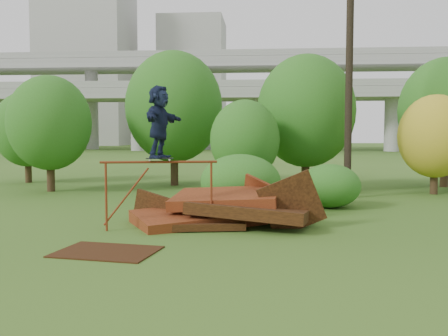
# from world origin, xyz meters

# --- Properties ---
(ground) EXTENTS (240.00, 240.00, 0.00)m
(ground) POSITION_xyz_m (0.00, 0.00, 0.00)
(ground) COLOR #2D5116
(ground) RESTS_ON ground
(scrap_pile) EXTENTS (5.56, 3.46, 1.85)m
(scrap_pile) POSITION_xyz_m (-0.83, 2.44, 0.41)
(scrap_pile) COLOR #4B210D
(scrap_pile) RESTS_ON ground
(grind_rail) EXTENTS (2.98, 0.62, 1.82)m
(grind_rail) POSITION_xyz_m (-2.45, 1.47, 1.33)
(grind_rail) COLOR maroon
(grind_rail) RESTS_ON ground
(skateboard) EXTENTS (0.73, 0.32, 0.07)m
(skateboard) POSITION_xyz_m (-2.44, 1.47, 1.87)
(skateboard) COLOR black
(skateboard) RESTS_ON grind_rail
(skater) EXTENTS (0.96, 1.82, 1.88)m
(skater) POSITION_xyz_m (-2.44, 1.47, 2.83)
(skater) COLOR #161E3A
(skater) RESTS_ON skateboard
(flat_plate) EXTENTS (2.28, 1.79, 0.03)m
(flat_plate) POSITION_xyz_m (-3.06, -1.06, 0.01)
(flat_plate) COLOR #321A0A
(flat_plate) RESTS_ON ground
(tree_0) EXTENTS (3.56, 3.56, 5.02)m
(tree_0) POSITION_xyz_m (-8.98, 9.62, 2.97)
(tree_0) COLOR black
(tree_0) RESTS_ON ground
(tree_1) EXTENTS (4.66, 4.66, 6.48)m
(tree_1) POSITION_xyz_m (-4.08, 12.57, 3.79)
(tree_1) COLOR black
(tree_1) RESTS_ON ground
(tree_2) EXTENTS (2.73, 2.73, 3.85)m
(tree_2) POSITION_xyz_m (-0.50, 8.23, 2.27)
(tree_2) COLOR black
(tree_2) RESTS_ON ground
(tree_3) EXTENTS (4.32, 4.32, 6.00)m
(tree_3) POSITION_xyz_m (2.10, 11.05, 3.51)
(tree_3) COLOR black
(tree_3) RESTS_ON ground
(tree_4) EXTENTS (2.99, 2.99, 4.13)m
(tree_4) POSITION_xyz_m (7.30, 9.98, 2.40)
(tree_4) COLOR black
(tree_4) RESTS_ON ground
(tree_5) EXTENTS (4.32, 4.32, 6.07)m
(tree_5) POSITION_xyz_m (8.71, 12.87, 3.58)
(tree_5) COLOR black
(tree_5) RESTS_ON ground
(tree_6) EXTENTS (3.33, 3.33, 4.65)m
(tree_6) POSITION_xyz_m (-11.79, 13.30, 2.73)
(tree_6) COLOR black
(tree_6) RESTS_ON ground
(shrub_left) EXTENTS (2.67, 2.46, 1.85)m
(shrub_left) POSITION_xyz_m (-0.51, 5.11, 0.92)
(shrub_left) COLOR #285416
(shrub_left) RESTS_ON ground
(shrub_right) EXTENTS (2.11, 1.93, 1.49)m
(shrub_right) POSITION_xyz_m (2.49, 5.80, 0.75)
(shrub_right) COLOR #285416
(shrub_right) RESTS_ON ground
(utility_pole) EXTENTS (1.40, 0.28, 10.88)m
(utility_pole) POSITION_xyz_m (3.51, 8.43, 5.51)
(utility_pole) COLOR black
(utility_pole) RESTS_ON ground
(freeway_overpass) EXTENTS (160.00, 15.00, 13.70)m
(freeway_overpass) POSITION_xyz_m (0.00, 62.92, 10.32)
(freeway_overpass) COLOR gray
(freeway_overpass) RESTS_ON ground
(building_left) EXTENTS (18.00, 16.00, 35.00)m
(building_left) POSITION_xyz_m (-38.00, 95.00, 17.50)
(building_left) COLOR #9E9E99
(building_left) RESTS_ON ground
(building_right) EXTENTS (14.00, 14.00, 28.00)m
(building_right) POSITION_xyz_m (-16.00, 102.00, 14.00)
(building_right) COLOR #9E9E99
(building_right) RESTS_ON ground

